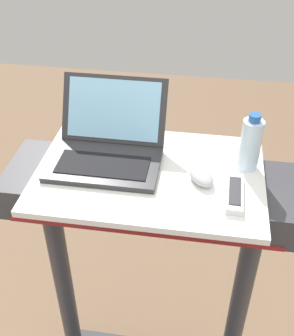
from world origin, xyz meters
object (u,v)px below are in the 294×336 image
laptop (108,146)px  computer_mouse (201,176)px  tv_remote (235,194)px  water_bottle (250,144)px

laptop → computer_mouse: laptop is taller
laptop → tv_remote: (0.39, -0.13, -0.03)m
water_bottle → tv_remote: (-0.04, -0.15, -0.07)m
laptop → water_bottle: bearing=6.6°
water_bottle → tv_remote: water_bottle is taller
water_bottle → laptop: bearing=-177.9°
water_bottle → computer_mouse: bearing=-146.3°
computer_mouse → tv_remote: bearing=-61.7°
water_bottle → tv_remote: size_ratio=1.13×
tv_remote → laptop: bearing=161.6°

